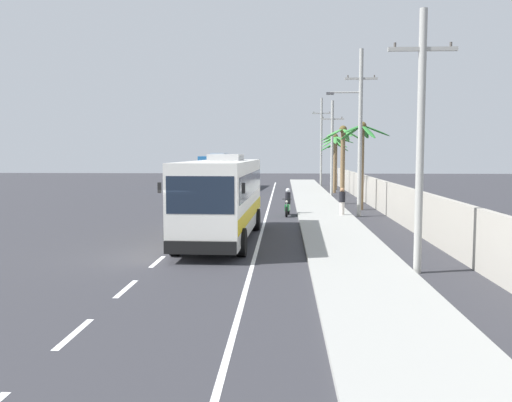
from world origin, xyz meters
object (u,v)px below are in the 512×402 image
Objects in this scene: utility_pole_nearest at (420,137)px; palm_third at (336,151)px; coach_bus_far_lane at (222,170)px; palm_farthest at (362,148)px; palm_second at (335,154)px; utility_pole_mid at (359,129)px; motorcycle_beside_bus at (288,205)px; palm_nearest at (335,148)px; pedestrian_near_kerb at (342,201)px; coach_bus_foreground at (222,196)px; palm_fourth at (343,150)px; utility_pole_distant at (321,140)px; utility_pole_far at (332,147)px.

palm_third is (1.05, 39.29, -0.36)m from utility_pole_nearest.
palm_farthest is at bearing -60.59° from coach_bus_far_lane.
palm_farthest reaches higher than palm_second.
motorcycle_beside_bus is at bearing 176.90° from utility_pole_mid.
utility_pole_mid is 1.77× the size of palm_nearest.
utility_pole_nearest is (3.96, -15.66, 3.57)m from motorcycle_beside_bus.
pedestrian_near_kerb is at bearing -94.18° from palm_second.
utility_pole_nearest is (10.63, -39.78, 2.33)m from coach_bus_far_lane.
pedestrian_near_kerb is 5.56m from palm_farthest.
coach_bus_foreground is at bearing 94.61° from pedestrian_near_kerb.
utility_pole_distant is at bearing 90.17° from palm_fourth.
palm_farthest reaches higher than coach_bus_far_lane.
utility_pole_distant reaches higher than pedestrian_near_kerb.
utility_pole_distant reaches higher than coach_bus_foreground.
utility_pole_distant is 4.57m from palm_second.
utility_pole_nearest reaches higher than palm_fourth.
coach_bus_foreground is 1.34× the size of utility_pole_nearest.
palm_fourth is at bearing -92.08° from palm_nearest.
palm_third is at bearing 82.50° from utility_pole_far.
coach_bus_far_lane is at bearing -29.13° from pedestrian_near_kerb.
palm_fourth is (-0.94, -15.67, 0.04)m from palm_third.
utility_pole_mid reaches higher than coach_bus_foreground.
motorcycle_beside_bus is 16.11m from utility_pole_far.
utility_pole_distant is (10.66, 6.52, 3.21)m from coach_bus_far_lane.
motorcycle_beside_bus is at bearing 27.81° from pedestrian_near_kerb.
motorcycle_beside_bus is 0.24× the size of utility_pole_nearest.
palm_third is (11.67, -0.49, 1.97)m from coach_bus_far_lane.
pedestrian_near_kerb is at bearing -111.53° from palm_farthest.
palm_second is at bearing 84.88° from palm_nearest.
palm_nearest is (7.33, 28.19, 2.22)m from coach_bus_foreground.
utility_pole_nearest is 0.82× the size of utility_pole_distant.
palm_second is 0.87× the size of palm_farthest.
utility_pole_distant is at bearing 90.26° from utility_pole_mid.
coach_bus_foreground is 18.79m from palm_fourth.
utility_pole_distant reaches higher than palm_nearest.
coach_bus_far_lane is at bearing -168.64° from palm_second.
palm_fourth is (0.17, -7.25, -0.33)m from utility_pole_far.
palm_third is at bearing 89.59° from palm_farthest.
utility_pole_distant is 22.72m from palm_fourth.
coach_bus_foreground is 1.11× the size of utility_pole_mid.
coach_bus_foreground is at bearing -105.39° from utility_pole_far.
coach_bus_foreground is 2.16× the size of palm_second.
coach_bus_far_lane is at bearing 96.46° from coach_bus_foreground.
utility_pole_far is 1.63× the size of palm_second.
pedestrian_near_kerb is 16.20m from utility_pole_far.
utility_pole_nearest is at bearing -75.81° from motorcycle_beside_bus.
utility_pole_far is at bearing 94.78° from palm_farthest.
utility_pole_distant is at bearing -52.30° from pedestrian_near_kerb.
utility_pole_far is 1.50× the size of palm_third.
utility_pole_distant is at bearing 98.20° from palm_third.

